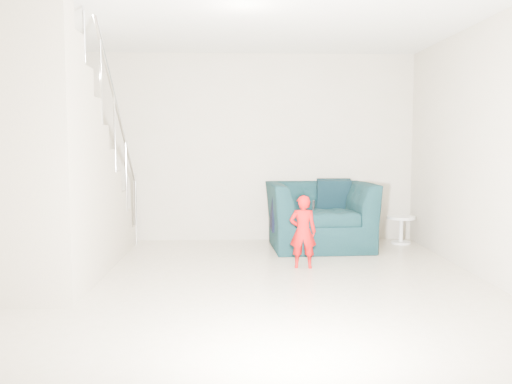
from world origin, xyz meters
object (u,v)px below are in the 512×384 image
side_table (401,225)px  staircase (52,189)px  armchair (320,215)px  toddler (303,232)px

side_table → staircase: bearing=-156.8°
armchair → toddler: (-0.38, -1.18, -0.03)m
toddler → staircase: bearing=15.3°
toddler → staircase: (-2.67, -0.39, 0.53)m
side_table → staircase: staircase is taller
armchair → staircase: 3.47m
armchair → toddler: 1.24m
side_table → staircase: (-4.25, -1.82, 0.68)m
staircase → toddler: bearing=8.4°
armchair → staircase: (-3.05, -1.57, 0.50)m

